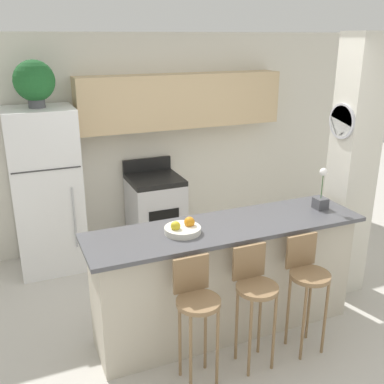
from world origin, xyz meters
The scene contains 12 objects.
ground_plane centered at (0.00, 0.00, 0.00)m, with size 14.00×14.00×0.00m, color beige.
wall_back centered at (0.14, 2.12, 1.46)m, with size 5.60×0.38×2.55m.
pillar_right centered at (1.44, 0.18, 1.28)m, with size 0.38×0.33×2.55m.
counter_bar centered at (0.00, 0.00, 0.51)m, with size 2.40×0.64×1.01m.
refrigerator centered at (-1.28, 1.81, 0.91)m, with size 0.71×0.66×1.81m.
stove_range centered at (-0.03, 1.83, 0.46)m, with size 0.61×0.64×1.07m.
bar_stool_left centered at (-0.49, -0.48, 0.66)m, with size 0.33×0.33×0.99m.
bar_stool_mid centered at (0.00, -0.48, 0.66)m, with size 0.33×0.33×0.99m.
bar_stool_right centered at (0.49, -0.48, 0.66)m, with size 0.33×0.33×0.99m.
potted_plant_on_fridge centered at (-1.28, 1.81, 2.07)m, with size 0.41×0.41×0.48m.
orchid_vase centered at (0.96, 0.01, 1.13)m, with size 0.11×0.11×0.39m.
fruit_bowl centered at (-0.40, 0.00, 1.05)m, with size 0.30×0.30×0.12m.
Camera 1 is at (-1.61, -3.07, 2.51)m, focal length 42.00 mm.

